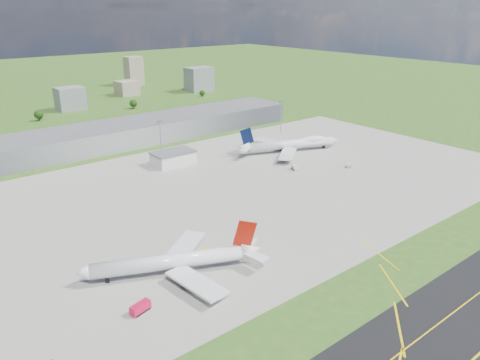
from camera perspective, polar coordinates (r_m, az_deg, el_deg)
ground at (r=346.16m, az=-13.83°, el=3.63°), size 1400.00×1400.00×0.00m
apron at (r=261.23m, az=-1.26°, el=-1.29°), size 360.00×190.00×0.08m
terminal at (r=357.39m, az=-14.98°, el=5.31°), size 300.00×42.00×15.00m
ops_building at (r=306.89m, az=-8.14°, el=2.66°), size 26.00×16.00×8.00m
mast_center at (r=315.62m, az=-9.68°, el=5.66°), size 3.50×2.00×25.90m
mast_east at (r=379.73m, az=5.01°, el=8.38°), size 3.50×2.00×25.90m
airliner_red_twin at (r=183.12m, az=-7.90°, el=-9.82°), size 66.79×50.33×19.41m
airliner_blue_quad at (r=331.52m, az=6.28°, el=4.37°), size 73.07×55.68×19.93m
fire_truck at (r=166.26m, az=-12.04°, el=-15.02°), size 7.88×4.53×3.32m
tug_yellow at (r=197.54m, az=-4.11°, el=-8.65°), size 4.29×4.17×1.88m
van_white_near at (r=295.80m, az=6.66°, el=1.51°), size 4.32×5.95×2.75m
van_white_far at (r=306.08m, az=13.11°, el=1.71°), size 4.73×3.57×2.25m
bldg_c at (r=496.08m, az=-19.99°, el=9.32°), size 26.00×20.00×22.00m
bldg_ce at (r=562.88m, az=-13.62°, el=10.86°), size 22.00×24.00×16.00m
bldg_e at (r=575.31m, az=-5.01°, el=12.15°), size 30.00×22.00×28.00m
bldg_tall_e at (r=632.19m, az=-12.81°, el=12.85°), size 20.00×18.00×36.00m
tree_c at (r=457.33m, az=-23.34°, el=7.35°), size 8.10×8.10×9.90m
tree_e at (r=483.93m, az=-12.88°, el=9.11°), size 7.65×7.65×9.35m
tree_far_e at (r=537.12m, az=-4.64°, el=10.54°), size 6.30×6.30×7.70m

